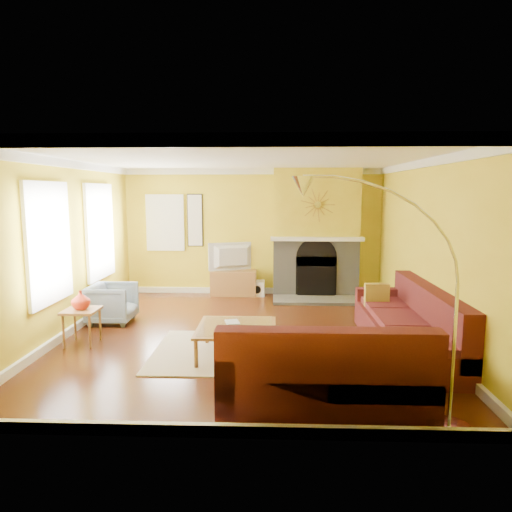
{
  "coord_description": "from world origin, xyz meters",
  "views": [
    {
      "loc": [
        0.45,
        -6.84,
        2.22
      ],
      "look_at": [
        0.17,
        0.4,
        1.19
      ],
      "focal_mm": 32.0,
      "sensor_mm": 36.0,
      "label": 1
    }
  ],
  "objects_px": {
    "coffee_table": "(237,341)",
    "side_table": "(82,327)",
    "armchair": "(112,303)",
    "sectional_sofa": "(338,326)",
    "media_console": "(234,283)",
    "arc_lamp": "(385,309)"
  },
  "relations": [
    {
      "from": "coffee_table",
      "to": "sectional_sofa",
      "type": "bearing_deg",
      "value": -1.86
    },
    {
      "from": "coffee_table",
      "to": "arc_lamp",
      "type": "bearing_deg",
      "value": -51.81
    },
    {
      "from": "media_console",
      "to": "armchair",
      "type": "distance_m",
      "value": 2.87
    },
    {
      "from": "media_console",
      "to": "arc_lamp",
      "type": "height_order",
      "value": "arc_lamp"
    },
    {
      "from": "coffee_table",
      "to": "side_table",
      "type": "xyz_separation_m",
      "value": [
        -2.29,
        0.39,
        0.05
      ]
    },
    {
      "from": "armchair",
      "to": "media_console",
      "type": "bearing_deg",
      "value": -40.95
    },
    {
      "from": "sectional_sofa",
      "to": "side_table",
      "type": "height_order",
      "value": "sectional_sofa"
    },
    {
      "from": "sectional_sofa",
      "to": "coffee_table",
      "type": "bearing_deg",
      "value": 178.14
    },
    {
      "from": "armchair",
      "to": "arc_lamp",
      "type": "bearing_deg",
      "value": -132.42
    },
    {
      "from": "side_table",
      "to": "arc_lamp",
      "type": "xyz_separation_m",
      "value": [
        3.79,
        -2.29,
        0.91
      ]
    },
    {
      "from": "arc_lamp",
      "to": "coffee_table",
      "type": "bearing_deg",
      "value": 128.19
    },
    {
      "from": "armchair",
      "to": "side_table",
      "type": "distance_m",
      "value": 1.13
    },
    {
      "from": "sectional_sofa",
      "to": "side_table",
      "type": "xyz_separation_m",
      "value": [
        -3.65,
        0.43,
        -0.19
      ]
    },
    {
      "from": "armchair",
      "to": "side_table",
      "type": "xyz_separation_m",
      "value": [
        -0.05,
        -1.13,
        -0.07
      ]
    },
    {
      "from": "armchair",
      "to": "side_table",
      "type": "bearing_deg",
      "value": 177.39
    },
    {
      "from": "armchair",
      "to": "sectional_sofa",
      "type": "bearing_deg",
      "value": -113.35
    },
    {
      "from": "coffee_table",
      "to": "armchair",
      "type": "bearing_deg",
      "value": 146.0
    },
    {
      "from": "coffee_table",
      "to": "arc_lamp",
      "type": "height_order",
      "value": "arc_lamp"
    },
    {
      "from": "coffee_table",
      "to": "arc_lamp",
      "type": "xyz_separation_m",
      "value": [
        1.5,
        -1.9,
        0.96
      ]
    },
    {
      "from": "media_console",
      "to": "armchair",
      "type": "xyz_separation_m",
      "value": [
        -1.88,
        -2.16,
        0.07
      ]
    },
    {
      "from": "armchair",
      "to": "coffee_table",
      "type": "bearing_deg",
      "value": -124.0
    },
    {
      "from": "coffee_table",
      "to": "media_console",
      "type": "xyz_separation_m",
      "value": [
        -0.36,
        3.68,
        0.06
      ]
    }
  ]
}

